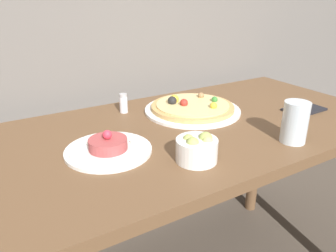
{
  "coord_description": "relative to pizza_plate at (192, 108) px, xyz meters",
  "views": [
    {
      "loc": [
        -0.57,
        -0.48,
        1.2
      ],
      "look_at": [
        -0.1,
        0.31,
        0.81
      ],
      "focal_mm": 35.0,
      "sensor_mm": 36.0,
      "label": 1
    }
  ],
  "objects": [
    {
      "name": "drinking_glass",
      "position": [
        0.11,
        -0.37,
        0.05
      ],
      "size": [
        0.08,
        0.08,
        0.13
      ],
      "color": "silver",
      "rests_on": "dining_table"
    },
    {
      "name": "dining_table",
      "position": [
        -0.1,
        -0.11,
        -0.12
      ],
      "size": [
        1.47,
        0.71,
        0.77
      ],
      "color": "brown",
      "rests_on": "ground_plane"
    },
    {
      "name": "napkin",
      "position": [
        0.37,
        -0.21,
        -0.01
      ],
      "size": [
        0.16,
        0.1,
        0.01
      ],
      "color": "black",
      "rests_on": "dining_table"
    },
    {
      "name": "tartare_plate",
      "position": [
        -0.39,
        -0.16,
        -0.0
      ],
      "size": [
        0.24,
        0.24,
        0.07
      ],
      "color": "white",
      "rests_on": "dining_table"
    },
    {
      "name": "pizza_plate",
      "position": [
        0.0,
        0.0,
        0.0
      ],
      "size": [
        0.36,
        0.36,
        0.06
      ],
      "color": "white",
      "rests_on": "dining_table"
    },
    {
      "name": "small_bowl",
      "position": [
        -0.21,
        -0.32,
        0.02
      ],
      "size": [
        0.11,
        0.11,
        0.08
      ],
      "color": "white",
      "rests_on": "dining_table"
    },
    {
      "name": "salt_shaker",
      "position": [
        -0.22,
        0.12,
        0.02
      ],
      "size": [
        0.03,
        0.03,
        0.07
      ],
      "color": "silver",
      "rests_on": "dining_table"
    }
  ]
}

